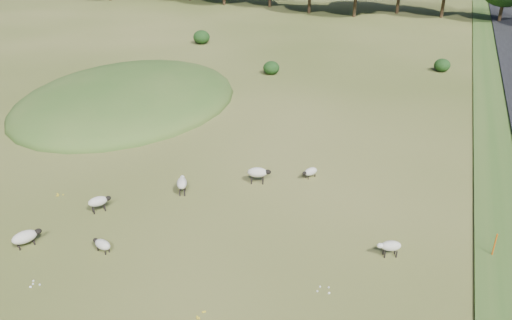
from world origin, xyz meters
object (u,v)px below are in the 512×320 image
Objects in this scene: sheep_2 at (99,201)px; car_2 at (505,1)px; marker_post at (494,245)px; sheep_0 at (25,237)px; sheep_3 at (258,172)px; sheep_4 at (390,246)px; sheep_5 at (102,244)px; sheep_1 at (310,172)px; sheep_6 at (182,183)px.

car_2 is at bearing 22.17° from sheep_2.
marker_post reaches higher than sheep_0.
sheep_3 is 1.22× the size of sheep_4.
sheep_2 reaches higher than sheep_5.
sheep_0 is 14.85m from sheep_1.
marker_post is at bearing -41.06° from sheep_2.
sheep_0 is 1.22× the size of sheep_4.
marker_post is 20.67m from sheep_0.
sheep_3 is 0.29× the size of car_2.
sheep_4 is at bearing -46.11° from sheep_3.
sheep_4 is at bearing 74.62° from sheep_1.
car_2 reaches higher than sheep_1.
sheep_1 is at bearing -11.73° from sheep_2.
sheep_6 is at bearing -179.91° from marker_post.
sheep_2 is 1.00× the size of sheep_4.
marker_post is at bearing 175.51° from sheep_4.
sheep_0 is at bearing -107.15° from car_2.
sheep_2 is at bearing -18.83° from sheep_4.
sheep_5 is at bearing -104.90° from car_2.
car_2 is (19.07, 68.93, 0.29)m from sheep_6.
sheep_2 is at bearing -107.03° from car_2.
marker_post is 12.15m from sheep_3.
marker_post is 1.07× the size of sheep_2.
sheep_4 is 1.04× the size of sheep_5.
sheep_6 is at bearing -162.22° from sheep_3.
sheep_0 is at bearing -6.64° from sheep_4.
sheep_5 is at bearing -160.12° from marker_post.
marker_post is 17.12m from sheep_5.
sheep_1 is at bearing 156.40° from marker_post.
sheep_4 reaches higher than sheep_1.
car_2 is (23.34, 75.62, 0.41)m from sheep_0.
sheep_6 is at bearing -3.22° from sheep_0.
sheep_0 is 1.09× the size of sheep_6.
sheep_1 is 66.14m from car_2.
sheep_0 is at bearing -148.28° from sheep_3.
sheep_1 is at bearing -101.48° from car_2.
sheep_6 is (-15.28, -0.02, 0.01)m from marker_post.
marker_post is at bearing -146.90° from sheep_5.
sheep_1 is at bearing -81.33° from sheep_6.
sheep_6 is (-5.91, -4.12, 0.23)m from sheep_1.
sheep_3 reaches higher than sheep_5.
car_2 reaches higher than sheep_4.
sheep_0 is 0.29× the size of car_2.
sheep_5 is 77.34m from car_2.
sheep_2 reaches higher than sheep_4.
marker_post reaches higher than sheep_3.
sheep_4 is at bearing -44.50° from sheep_2.
sheep_3 is at bearing -9.57° from sheep_2.
sheep_4 is (15.35, 5.13, 0.06)m from sheep_0.
sheep_1 is 0.85× the size of sheep_6.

